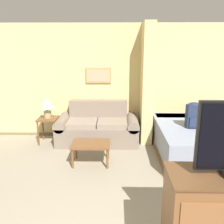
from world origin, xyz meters
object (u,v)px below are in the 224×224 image
bed (203,140)px  backpack (194,115)px  table_lamp (47,104)px  couch (98,128)px  coffee_table (91,146)px

bed → backpack: bearing=-161.4°
backpack → table_lamp: bearing=167.4°
couch → backpack: bearing=-21.1°
bed → couch: bearing=163.3°
coffee_table → bed: bed is taller
table_lamp → backpack: backpack is taller
coffee_table → table_lamp: (-1.05, 1.01, 0.54)m
couch → table_lamp: (-1.09, -0.06, 0.57)m
couch → bed: 2.23m
table_lamp → backpack: size_ratio=0.95×
coffee_table → bed: size_ratio=0.34×
couch → coffee_table: 1.08m
coffee_table → table_lamp: 1.55m
table_lamp → couch: bearing=3.3°
backpack → coffee_table: bearing=-169.8°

